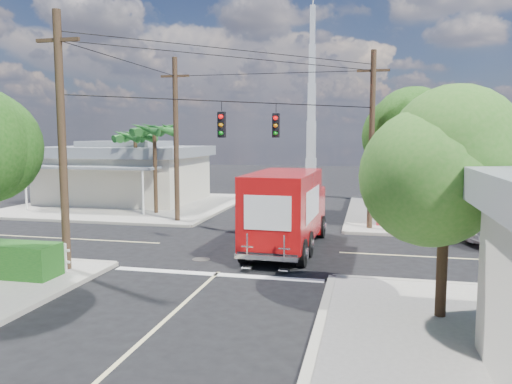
% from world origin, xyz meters
% --- Properties ---
extents(ground, '(120.00, 120.00, 0.00)m').
position_xyz_m(ground, '(0.00, 0.00, 0.00)').
color(ground, black).
rests_on(ground, ground).
extents(sidewalk_ne, '(14.12, 14.12, 0.14)m').
position_xyz_m(sidewalk_ne, '(10.88, 10.88, 0.07)').
color(sidewalk_ne, gray).
rests_on(sidewalk_ne, ground).
extents(sidewalk_nw, '(14.12, 14.12, 0.14)m').
position_xyz_m(sidewalk_nw, '(-10.88, 10.88, 0.07)').
color(sidewalk_nw, gray).
rests_on(sidewalk_nw, ground).
extents(road_markings, '(32.00, 32.00, 0.01)m').
position_xyz_m(road_markings, '(0.00, -1.47, 0.01)').
color(road_markings, beige).
rests_on(road_markings, ground).
extents(building_ne, '(11.80, 10.20, 4.50)m').
position_xyz_m(building_ne, '(12.50, 11.97, 2.32)').
color(building_ne, silver).
rests_on(building_ne, sidewalk_ne).
extents(building_nw, '(10.80, 10.20, 4.30)m').
position_xyz_m(building_nw, '(-12.00, 12.46, 2.22)').
color(building_nw, beige).
rests_on(building_nw, sidewalk_nw).
extents(radio_tower, '(0.80, 0.80, 17.00)m').
position_xyz_m(radio_tower, '(0.50, 20.00, 5.64)').
color(radio_tower, silver).
rests_on(radio_tower, ground).
extents(tree_ne_front, '(4.21, 4.14, 6.66)m').
position_xyz_m(tree_ne_front, '(7.21, 6.76, 4.77)').
color(tree_ne_front, '#422D1C').
rests_on(tree_ne_front, sidewalk_ne).
extents(tree_ne_back, '(3.77, 3.66, 5.82)m').
position_xyz_m(tree_ne_back, '(9.81, 8.96, 4.19)').
color(tree_ne_back, '#422D1C').
rests_on(tree_ne_back, sidewalk_ne).
extents(tree_se, '(3.67, 3.54, 5.62)m').
position_xyz_m(tree_se, '(7.01, -7.24, 4.04)').
color(tree_se, '#422D1C').
rests_on(tree_se, sidewalk_se).
extents(palm_nw_front, '(3.01, 3.08, 5.59)m').
position_xyz_m(palm_nw_front, '(-7.50, 7.50, 5.04)').
color(palm_nw_front, '#422D1C').
rests_on(palm_nw_front, sidewalk_nw).
extents(palm_nw_back, '(3.01, 3.08, 5.19)m').
position_xyz_m(palm_nw_back, '(-9.50, 9.00, 4.67)').
color(palm_nw_back, '#422D1C').
rests_on(palm_nw_back, sidewalk_nw).
extents(utility_poles, '(12.00, 10.68, 9.00)m').
position_xyz_m(utility_poles, '(-1.58, 1.60, 4.67)').
color(utility_poles, '#473321').
rests_on(utility_poles, ground).
extents(vending_boxes, '(1.90, 0.50, 1.10)m').
position_xyz_m(vending_boxes, '(6.50, 6.20, 0.69)').
color(vending_boxes, red).
rests_on(vending_boxes, sidewalk_ne).
extents(delivery_truck, '(2.72, 7.80, 3.34)m').
position_xyz_m(delivery_truck, '(1.77, 0.02, 1.69)').
color(delivery_truck, black).
rests_on(delivery_truck, ground).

